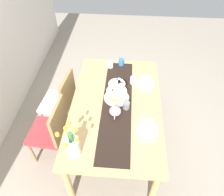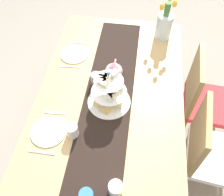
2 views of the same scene
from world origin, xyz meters
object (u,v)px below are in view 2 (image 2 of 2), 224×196
(dining_table, at_px, (111,99))
(knife_left, at_px, (70,67))
(teapot, at_px, (114,70))
(tulip_vase, at_px, (164,23))
(fork_left, at_px, (78,43))
(fork_right, at_px, (55,113))
(knife_right, at_px, (42,152))
(mug_grey, at_px, (96,79))
(dinner_plate_left, at_px, (74,54))
(chair_left, at_px, (203,98))
(tiered_cake_stand, at_px, (109,93))
(chair_right, at_px, (208,151))
(mug_white_text, at_px, (72,131))
(cream_jug, at_px, (116,188))
(dinner_plate_right, at_px, (49,131))

(dining_table, distance_m, knife_left, 0.41)
(teapot, xyz_separation_m, tulip_vase, (-0.51, 0.36, 0.08))
(tulip_vase, relative_size, fork_left, 2.88)
(fork_right, height_order, knife_right, same)
(mug_grey, bearing_deg, dinner_plate_left, -141.05)
(chair_left, xyz_separation_m, fork_left, (-0.25, -1.10, 0.26))
(fork_right, bearing_deg, fork_left, 180.00)
(tiered_cake_stand, xyz_separation_m, teapot, (-0.26, -0.00, -0.04))
(knife_left, distance_m, mug_grey, 0.28)
(chair_right, bearing_deg, chair_left, -179.96)
(dinner_plate_left, height_order, mug_white_text, mug_white_text)
(knife_left, relative_size, knife_right, 1.00)
(chair_left, relative_size, cream_jug, 10.71)
(chair_right, distance_m, mug_white_text, 1.00)
(knife_right, bearing_deg, cream_jug, 70.85)
(cream_jug, bearing_deg, fork_right, -133.82)
(mug_grey, bearing_deg, knife_left, -121.44)
(knife_left, bearing_deg, fork_right, 0.00)
(chair_right, distance_m, fork_left, 1.35)
(tulip_vase, bearing_deg, dinner_plate_right, -33.83)
(dining_table, xyz_separation_m, knife_left, (-0.19, -0.35, 0.10))
(teapot, xyz_separation_m, mug_white_text, (0.54, -0.19, -0.01))
(mug_grey, bearing_deg, teapot, 129.59)
(chair_left, distance_m, cream_jug, 1.16)
(mug_grey, bearing_deg, mug_white_text, -9.29)
(teapot, bearing_deg, cream_jug, 8.17)
(chair_left, bearing_deg, mug_white_text, -56.58)
(mug_grey, bearing_deg, cream_jug, 17.83)
(dining_table, xyz_separation_m, tiered_cake_stand, (0.10, 0.00, 0.20))
(dinner_plate_right, relative_size, mug_grey, 2.42)
(knife_right, bearing_deg, dinner_plate_right, 180.00)
(teapot, height_order, dinner_plate_right, teapot)
(chair_right, relative_size, knife_right, 5.35)
(chair_right, height_order, fork_right, chair_right)
(chair_left, distance_m, knife_right, 1.36)
(chair_left, bearing_deg, fork_left, -102.92)
(knife_left, bearing_deg, teapot, 83.05)
(teapot, relative_size, dinner_plate_left, 1.04)
(dinner_plate_right, bearing_deg, tulip_vase, 146.17)
(knife_left, bearing_deg, cream_jug, 27.93)
(tiered_cake_stand, bearing_deg, knife_right, -39.33)
(tulip_vase, bearing_deg, knife_left, -56.31)
(tulip_vase, height_order, mug_grey, tulip_vase)
(dining_table, xyz_separation_m, dinner_plate_right, (0.39, -0.35, 0.10))
(dinner_plate_left, distance_m, fork_left, 0.15)
(dining_table, distance_m, mug_grey, 0.20)
(chair_right, relative_size, dinner_plate_left, 3.96)
(cream_jug, bearing_deg, teapot, -171.83)
(cream_jug, height_order, dinner_plate_right, cream_jug)
(dining_table, relative_size, tiered_cake_stand, 5.69)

